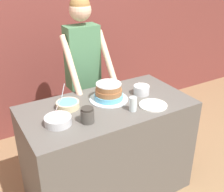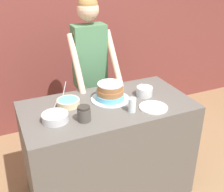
% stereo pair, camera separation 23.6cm
% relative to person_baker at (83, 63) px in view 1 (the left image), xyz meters
% --- Properties ---
extents(wall_back, '(10.00, 0.05, 2.60)m').
position_rel_person_baker_xyz_m(wall_back, '(-0.08, 0.80, 0.17)').
color(wall_back, brown).
rests_on(wall_back, ground_plane).
extents(counter, '(1.48, 0.77, 0.95)m').
position_rel_person_baker_xyz_m(counter, '(-0.08, -0.65, -0.65)').
color(counter, '#5B5651').
rests_on(counter, ground_plane).
extents(person_baker, '(0.46, 0.48, 1.79)m').
position_rel_person_baker_xyz_m(person_baker, '(0.00, 0.00, 0.00)').
color(person_baker, '#2D2D38').
rests_on(person_baker, ground_plane).
extents(cake, '(0.35, 0.35, 0.16)m').
position_rel_person_baker_xyz_m(cake, '(-0.02, -0.57, -0.10)').
color(cake, silver).
rests_on(cake, counter).
extents(frosting_bowl_white, '(0.15, 0.15, 0.14)m').
position_rel_person_baker_xyz_m(frosting_bowl_white, '(0.30, -0.62, -0.13)').
color(frosting_bowl_white, silver).
rests_on(frosting_bowl_white, counter).
extents(frosting_bowl_blue, '(0.20, 0.20, 0.19)m').
position_rel_person_baker_xyz_m(frosting_bowl_blue, '(-0.40, -0.53, -0.14)').
color(frosting_bowl_blue, beige).
rests_on(frosting_bowl_blue, counter).
extents(frosting_bowl_pink, '(0.21, 0.21, 0.17)m').
position_rel_person_baker_xyz_m(frosting_bowl_pink, '(-0.56, -0.73, -0.14)').
color(frosting_bowl_pink, silver).
rests_on(frosting_bowl_pink, counter).
extents(drinking_glass, '(0.06, 0.06, 0.12)m').
position_rel_person_baker_xyz_m(drinking_glass, '(0.05, -0.84, -0.11)').
color(drinking_glass, silver).
rests_on(drinking_glass, counter).
extents(ceramic_plate, '(0.24, 0.24, 0.01)m').
position_rel_person_baker_xyz_m(ceramic_plate, '(0.25, -0.86, -0.17)').
color(ceramic_plate, white).
rests_on(ceramic_plate, counter).
extents(stoneware_jar, '(0.10, 0.10, 0.12)m').
position_rel_person_baker_xyz_m(stoneware_jar, '(-0.35, -0.82, -0.11)').
color(stoneware_jar, '#4C4742').
rests_on(stoneware_jar, counter).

